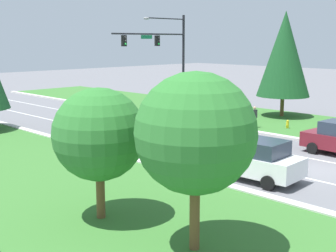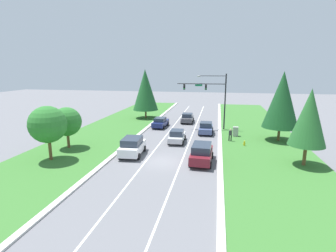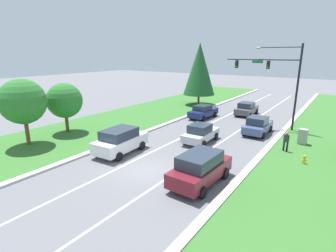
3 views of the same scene
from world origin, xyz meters
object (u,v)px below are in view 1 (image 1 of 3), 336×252
(white_suv, at_px, (254,159))
(slate_blue_sedan, at_px, (188,117))
(oak_far_left_tree, at_px, (196,134))
(navy_sedan, at_px, (84,125))
(conifer_far_right_tree, at_px, (284,54))
(pedestrian, at_px, (254,116))
(fire_hydrant, at_px, (288,125))
(traffic_signal_mast, at_px, (166,52))
(graphite_sedan, at_px, (91,112))
(oak_near_left_tree, at_px, (99,135))
(silver_sedan, at_px, (213,134))
(utility_cabinet, at_px, (232,114))

(white_suv, relative_size, slate_blue_sedan, 1.08)
(slate_blue_sedan, xyz_separation_m, oak_far_left_tree, (-15.13, -14.42, 2.93))
(navy_sedan, relative_size, slate_blue_sedan, 1.06)
(white_suv, xyz_separation_m, conifer_far_right_tree, (16.91, 9.01, 4.36))
(pedestrian, height_order, fire_hydrant, pedestrian)
(traffic_signal_mast, xyz_separation_m, graphite_sedan, (-4.14, 4.40, -4.80))
(graphite_sedan, bearing_deg, pedestrian, -59.16)
(fire_hydrant, distance_m, oak_near_left_tree, 21.25)
(slate_blue_sedan, bearing_deg, fire_hydrant, -48.89)
(slate_blue_sedan, height_order, conifer_far_right_tree, conifer_far_right_tree)
(navy_sedan, bearing_deg, silver_sedan, -61.48)
(traffic_signal_mast, distance_m, silver_sedan, 10.42)
(utility_cabinet, bearing_deg, graphite_sedan, 132.40)
(fire_hydrant, bearing_deg, slate_blue_sedan, 131.32)
(silver_sedan, bearing_deg, utility_cabinet, 28.77)
(fire_hydrant, height_order, oak_near_left_tree, oak_near_left_tree)
(white_suv, height_order, conifer_far_right_tree, conifer_far_right_tree)
(traffic_signal_mast, relative_size, navy_sedan, 1.87)
(slate_blue_sedan, bearing_deg, white_suv, -123.64)
(traffic_signal_mast, distance_m, oak_far_left_tree, 23.51)
(graphite_sedan, distance_m, fire_hydrant, 15.45)
(traffic_signal_mast, distance_m, white_suv, 16.93)
(white_suv, distance_m, slate_blue_sedan, 13.45)
(graphite_sedan, bearing_deg, fire_hydrant, -57.68)
(oak_near_left_tree, distance_m, conifer_far_right_tree, 26.47)
(navy_sedan, distance_m, fire_hydrant, 14.88)
(silver_sedan, distance_m, utility_cabinet, 8.69)
(traffic_signal_mast, height_order, navy_sedan, traffic_signal_mast)
(graphite_sedan, xyz_separation_m, pedestrian, (6.83, -11.09, 0.12))
(traffic_signal_mast, relative_size, oak_near_left_tree, 1.74)
(pedestrian, bearing_deg, traffic_signal_mast, -58.62)
(silver_sedan, bearing_deg, white_suv, -125.54)
(fire_hydrant, height_order, oak_far_left_tree, oak_far_left_tree)
(utility_cabinet, bearing_deg, silver_sedan, -150.01)
(white_suv, xyz_separation_m, oak_far_left_tree, (-7.72, -3.19, 2.76))
(utility_cabinet, xyz_separation_m, oak_far_left_tree, (-19.24, -13.40, 3.08))
(white_suv, distance_m, pedestrian, 13.07)
(slate_blue_sedan, bearing_deg, silver_sedan, -122.64)
(silver_sedan, bearing_deg, graphite_sedan, 89.37)
(silver_sedan, relative_size, white_suv, 0.91)
(traffic_signal_mast, distance_m, utility_cabinet, 7.25)
(silver_sedan, height_order, graphite_sedan, silver_sedan)
(traffic_signal_mast, bearing_deg, navy_sedan, -179.07)
(traffic_signal_mast, bearing_deg, silver_sedan, -115.67)
(navy_sedan, xyz_separation_m, white_suv, (-0.04, -14.06, 0.21))
(oak_far_left_tree, bearing_deg, pedestrian, 30.15)
(white_suv, xyz_separation_m, oak_near_left_tree, (-8.23, 0.99, 2.19))
(graphite_sedan, bearing_deg, oak_far_left_tree, -118.81)
(white_suv, relative_size, oak_far_left_tree, 0.82)
(traffic_signal_mast, height_order, slate_blue_sedan, traffic_signal_mast)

